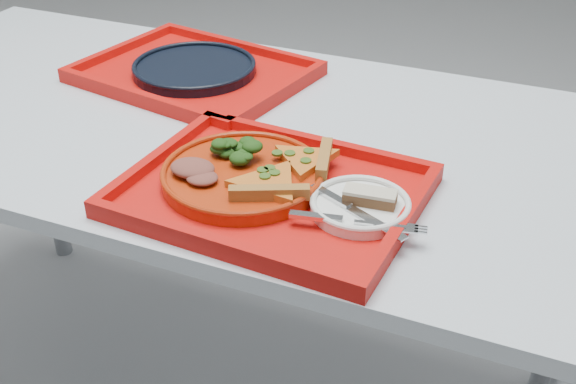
% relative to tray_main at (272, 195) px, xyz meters
% --- Properties ---
extents(table, '(1.60, 0.80, 0.75)m').
position_rel_tray_main_xyz_m(table, '(-0.24, 0.21, -0.08)').
color(table, silver).
rests_on(table, ground).
extents(tray_main, '(0.47, 0.38, 0.01)m').
position_rel_tray_main_xyz_m(tray_main, '(0.00, 0.00, 0.00)').
color(tray_main, '#BE0F0A').
rests_on(tray_main, table).
extents(tray_far, '(0.51, 0.43, 0.01)m').
position_rel_tray_main_xyz_m(tray_far, '(-0.35, 0.37, 0.00)').
color(tray_far, '#BE0F0A').
rests_on(tray_far, table).
extents(dinner_plate, '(0.26, 0.26, 0.02)m').
position_rel_tray_main_xyz_m(dinner_plate, '(-0.05, 0.01, 0.02)').
color(dinner_plate, '#A6280B').
rests_on(dinner_plate, tray_main).
extents(side_plate, '(0.15, 0.15, 0.01)m').
position_rel_tray_main_xyz_m(side_plate, '(0.15, 0.00, 0.01)').
color(side_plate, white).
rests_on(side_plate, tray_main).
extents(navy_plate, '(0.26, 0.26, 0.02)m').
position_rel_tray_main_xyz_m(navy_plate, '(-0.35, 0.37, 0.01)').
color(navy_plate, black).
rests_on(navy_plate, tray_far).
extents(pizza_slice_a, '(0.17, 0.17, 0.02)m').
position_rel_tray_main_xyz_m(pizza_slice_a, '(0.00, -0.01, 0.03)').
color(pizza_slice_a, orange).
rests_on(pizza_slice_a, dinner_plate).
extents(pizza_slice_b, '(0.15, 0.14, 0.02)m').
position_rel_tray_main_xyz_m(pizza_slice_b, '(0.03, 0.08, 0.03)').
color(pizza_slice_b, orange).
rests_on(pizza_slice_b, dinner_plate).
extents(salad_heap, '(0.08, 0.07, 0.04)m').
position_rel_tray_main_xyz_m(salad_heap, '(-0.09, 0.05, 0.04)').
color(salad_heap, black).
rests_on(salad_heap, dinner_plate).
extents(meat_portion, '(0.07, 0.06, 0.02)m').
position_rel_tray_main_xyz_m(meat_portion, '(-0.12, -0.03, 0.04)').
color(meat_portion, brown).
rests_on(meat_portion, dinner_plate).
extents(dessert_bar, '(0.08, 0.04, 0.02)m').
position_rel_tray_main_xyz_m(dessert_bar, '(0.16, 0.01, 0.03)').
color(dessert_bar, '#54331C').
rests_on(dessert_bar, side_plate).
extents(knife, '(0.17, 0.09, 0.01)m').
position_rel_tray_main_xyz_m(knife, '(0.15, -0.03, 0.02)').
color(knife, silver).
rests_on(knife, side_plate).
extents(fork, '(0.19, 0.06, 0.01)m').
position_rel_tray_main_xyz_m(fork, '(0.15, -0.05, 0.02)').
color(fork, silver).
rests_on(fork, side_plate).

